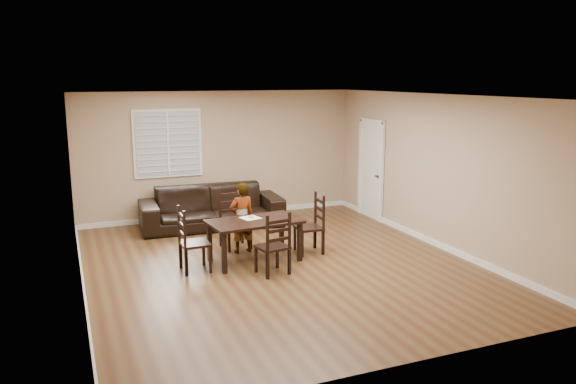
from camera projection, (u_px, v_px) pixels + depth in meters
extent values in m
plane|color=brown|center=(279.00, 265.00, 9.09)|extent=(7.00, 7.00, 0.00)
cube|color=tan|center=(220.00, 155.00, 12.00)|extent=(6.00, 0.04, 2.70)
cube|color=tan|center=(404.00, 243.00, 5.65)|extent=(6.00, 0.04, 2.70)
cube|color=tan|center=(76.00, 198.00, 7.72)|extent=(0.04, 7.00, 2.70)
cube|color=tan|center=(436.00, 171.00, 9.93)|extent=(0.04, 7.00, 2.70)
cube|color=white|center=(278.00, 96.00, 8.55)|extent=(6.00, 7.00, 0.04)
cube|color=white|center=(168.00, 143.00, 11.49)|extent=(1.40, 0.08, 1.40)
cube|color=white|center=(371.00, 170.00, 11.98)|extent=(0.06, 0.94, 2.05)
cylinder|color=#332114|center=(377.00, 176.00, 11.71)|extent=(0.06, 0.06, 0.02)
cube|color=white|center=(221.00, 214.00, 12.25)|extent=(6.00, 0.03, 0.10)
cube|color=white|center=(84.00, 287.00, 7.98)|extent=(0.03, 7.00, 0.10)
cube|color=white|center=(432.00, 242.00, 10.18)|extent=(0.03, 7.00, 0.10)
cube|color=black|center=(254.00, 221.00, 9.15)|extent=(1.55, 0.96, 0.04)
cube|color=black|center=(224.00, 253.00, 8.63)|extent=(0.08, 0.08, 0.65)
cube|color=black|center=(300.00, 242.00, 9.22)|extent=(0.08, 0.08, 0.65)
cube|color=black|center=(210.00, 242.00, 9.21)|extent=(0.08, 0.08, 0.65)
cube|color=black|center=(281.00, 232.00, 9.81)|extent=(0.08, 0.08, 0.65)
cube|color=black|center=(235.00, 223.00, 9.92)|extent=(0.52, 0.49, 0.04)
cube|color=black|center=(231.00, 216.00, 10.08)|extent=(0.48, 0.09, 1.06)
cube|color=black|center=(229.00, 240.00, 9.70)|extent=(0.05, 0.05, 0.44)
cube|color=black|center=(251.00, 237.00, 9.89)|extent=(0.05, 0.05, 0.44)
cube|color=black|center=(221.00, 235.00, 10.04)|extent=(0.05, 0.05, 0.44)
cube|color=black|center=(242.00, 232.00, 10.23)|extent=(0.05, 0.05, 0.44)
cube|color=black|center=(272.00, 247.00, 8.61)|extent=(0.51, 0.49, 0.04)
cube|color=black|center=(279.00, 246.00, 8.44)|extent=(0.45, 0.12, 0.99)
cube|color=black|center=(277.00, 256.00, 8.90)|extent=(0.05, 0.05, 0.41)
cube|color=black|center=(256.00, 260.00, 8.70)|extent=(0.05, 0.05, 0.41)
cube|color=black|center=(289.00, 262.00, 8.61)|extent=(0.05, 0.05, 0.41)
cube|color=black|center=(267.00, 266.00, 8.41)|extent=(0.05, 0.05, 0.41)
cube|color=black|center=(195.00, 243.00, 8.74)|extent=(0.44, 0.47, 0.04)
cube|color=black|center=(182.00, 240.00, 8.65)|extent=(0.05, 0.46, 1.03)
cube|color=black|center=(210.00, 260.00, 8.68)|extent=(0.04, 0.04, 0.42)
cube|color=black|center=(204.00, 253.00, 9.04)|extent=(0.04, 0.04, 0.42)
cube|color=black|center=(187.00, 263.00, 8.53)|extent=(0.04, 0.04, 0.42)
cube|color=black|center=(181.00, 255.00, 8.89)|extent=(0.04, 0.04, 0.42)
cube|color=black|center=(309.00, 228.00, 9.65)|extent=(0.47, 0.50, 0.04)
cube|color=black|center=(319.00, 223.00, 9.69)|extent=(0.08, 0.46, 1.03)
cube|color=black|center=(295.00, 238.00, 9.83)|extent=(0.04, 0.04, 0.42)
cube|color=black|center=(302.00, 245.00, 9.46)|extent=(0.04, 0.04, 0.42)
cube|color=black|center=(315.00, 237.00, 9.94)|extent=(0.04, 0.04, 0.42)
cube|color=black|center=(323.00, 243.00, 9.56)|extent=(0.04, 0.04, 0.42)
imported|color=gray|center=(242.00, 218.00, 9.63)|extent=(0.48, 0.34, 1.23)
cube|color=silver|center=(250.00, 218.00, 9.29)|extent=(0.35, 0.35, 0.00)
torus|color=#D2854B|center=(251.00, 217.00, 9.29)|extent=(0.10, 0.10, 0.03)
torus|color=silver|center=(251.00, 216.00, 9.29)|extent=(0.09, 0.09, 0.02)
imported|color=black|center=(212.00, 207.00, 11.31)|extent=(2.87, 1.25, 0.82)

